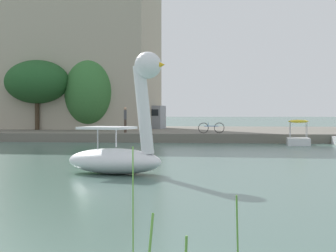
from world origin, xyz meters
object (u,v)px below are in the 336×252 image
swan_boat (121,144)px  parked_van (139,116)px  tree_sapling_by_fence (37,82)px  bicycle_parked (211,128)px  tree_willow_near_path (90,93)px  pedal_boat_yellow (298,138)px  person_on_path (125,119)px

swan_boat → parked_van: swan_boat is taller
tree_sapling_by_fence → bicycle_parked: size_ratio=3.48×
swan_boat → tree_willow_near_path: tree_willow_near_path is taller
tree_sapling_by_fence → tree_willow_near_path: tree_willow_near_path is taller
tree_sapling_by_fence → swan_boat: bearing=-66.1°
pedal_boat_yellow → tree_willow_near_path: (-15.22, 9.63, 3.11)m
parked_van → person_on_path: bearing=-86.6°
tree_willow_near_path → person_on_path: size_ratio=3.44×
pedal_boat_yellow → parked_van: parked_van is taller
bicycle_parked → parked_van: parked_van is taller
bicycle_parked → swan_boat: bearing=-96.5°
person_on_path → parked_van: (-0.58, 9.73, 0.13)m
tree_sapling_by_fence → bicycle_parked: bearing=-22.8°
swan_boat → tree_willow_near_path: (-7.54, 26.95, 2.57)m
bicycle_parked → tree_willow_near_path: bearing=146.2°
tree_sapling_by_fence → person_on_path: 10.05m
tree_sapling_by_fence → bicycle_parked: tree_sapling_by_fence is taller
person_on_path → parked_van: size_ratio=0.38×
tree_willow_near_path → pedal_boat_yellow: bearing=-32.3°
tree_sapling_by_fence → parked_van: (7.45, 4.41, -2.74)m
person_on_path → bicycle_parked: person_on_path is taller
parked_van → bicycle_parked: bearing=-57.7°
tree_sapling_by_fence → person_on_path: size_ratio=3.47×
pedal_boat_yellow → person_on_path: bearing=162.4°
parked_van → tree_sapling_by_fence: bearing=-149.4°
bicycle_parked → person_on_path: bearing=174.7°
tree_sapling_by_fence → person_on_path: bearing=-33.5°
tree_willow_near_path → parked_van: 5.34m
swan_boat → person_on_path: (-3.59, 20.90, 0.53)m
pedal_boat_yellow → swan_boat: bearing=-113.9°
bicycle_parked → parked_van: bearing=122.3°
bicycle_parked → parked_van: size_ratio=0.38×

